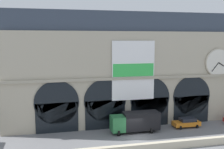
# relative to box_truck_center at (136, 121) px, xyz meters

# --- Properties ---
(ground_plane) EXTENTS (200.00, 200.00, 0.00)m
(ground_plane) POSITION_rel_box_truck_center_xyz_m (-0.47, -2.38, -1.70)
(ground_plane) COLOR slate
(quay_parapet_wall) EXTENTS (90.00, 0.70, 1.00)m
(quay_parapet_wall) POSITION_rel_box_truck_center_xyz_m (-0.47, -7.20, -1.20)
(quay_parapet_wall) COLOR beige
(quay_parapet_wall) RESTS_ON ground
(station_building) EXTENTS (39.11, 4.91, 18.66)m
(station_building) POSITION_rel_box_truck_center_xyz_m (-0.43, 4.86, 7.35)
(station_building) COLOR #B2A891
(station_building) RESTS_ON ground
(box_truck_center) EXTENTS (7.50, 2.91, 3.12)m
(box_truck_center) POSITION_rel_box_truck_center_xyz_m (0.00, 0.00, 0.00)
(box_truck_center) COLOR #2D7A42
(box_truck_center) RESTS_ON ground
(car_mideast) EXTENTS (4.40, 2.22, 1.55)m
(car_mideast) POSITION_rel_box_truck_center_xyz_m (8.84, 0.40, -0.90)
(car_mideast) COLOR orange
(car_mideast) RESTS_ON ground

